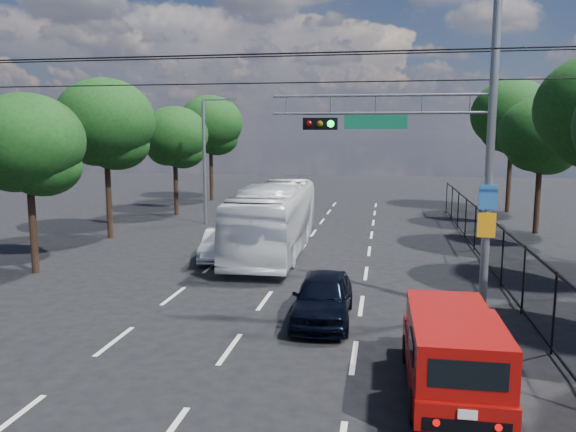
% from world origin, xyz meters
% --- Properties ---
extents(lane_markings, '(6.12, 38.00, 0.01)m').
position_xyz_m(lane_markings, '(-0.00, 14.00, 0.01)').
color(lane_markings, beige).
rests_on(lane_markings, ground).
extents(signal_mast, '(6.43, 0.39, 9.50)m').
position_xyz_m(signal_mast, '(5.28, 7.99, 5.24)').
color(signal_mast, slate).
rests_on(signal_mast, ground).
extents(streetlight_left, '(2.09, 0.22, 7.08)m').
position_xyz_m(streetlight_left, '(-6.33, 22.00, 3.94)').
color(streetlight_left, slate).
rests_on(streetlight_left, ground).
extents(utility_wires, '(22.00, 5.04, 0.74)m').
position_xyz_m(utility_wires, '(0.00, 8.83, 7.23)').
color(utility_wires, black).
rests_on(utility_wires, ground).
extents(fence_right, '(0.06, 34.03, 2.00)m').
position_xyz_m(fence_right, '(7.60, 12.17, 1.03)').
color(fence_right, black).
rests_on(fence_right, ground).
extents(tree_right_d, '(4.32, 4.32, 7.02)m').
position_xyz_m(tree_right_d, '(11.42, 22.02, 4.85)').
color(tree_right_d, black).
rests_on(tree_right_d, ground).
extents(tree_right_e, '(5.28, 5.28, 8.58)m').
position_xyz_m(tree_right_e, '(11.62, 30.02, 5.94)').
color(tree_right_e, black).
rests_on(tree_right_e, ground).
extents(tree_left_b, '(4.08, 4.08, 6.63)m').
position_xyz_m(tree_left_b, '(-9.18, 10.02, 4.58)').
color(tree_left_b, black).
rests_on(tree_left_b, ground).
extents(tree_left_c, '(4.80, 4.80, 7.80)m').
position_xyz_m(tree_left_c, '(-9.78, 17.02, 5.40)').
color(tree_left_c, black).
rests_on(tree_left_c, ground).
extents(tree_left_d, '(4.20, 4.20, 6.83)m').
position_xyz_m(tree_left_d, '(-9.38, 25.02, 4.72)').
color(tree_left_d, black).
rests_on(tree_left_d, ground).
extents(tree_left_e, '(4.92, 4.92, 7.99)m').
position_xyz_m(tree_left_e, '(-9.58, 33.02, 5.53)').
color(tree_left_e, black).
rests_on(tree_left_e, ground).
extents(red_pickup, '(1.79, 4.68, 1.73)m').
position_xyz_m(red_pickup, '(5.00, 2.50, 0.92)').
color(red_pickup, black).
rests_on(red_pickup, ground).
extents(navy_hatchback, '(1.67, 3.97, 1.34)m').
position_xyz_m(navy_hatchback, '(1.98, 6.50, 0.67)').
color(navy_hatchback, black).
rests_on(navy_hatchback, ground).
extents(white_bus, '(2.87, 10.77, 2.98)m').
position_xyz_m(white_bus, '(-1.09, 15.10, 1.49)').
color(white_bus, white).
rests_on(white_bus, ground).
extents(white_van, '(1.75, 3.89, 1.24)m').
position_xyz_m(white_van, '(-3.00, 13.40, 0.62)').
color(white_van, silver).
rests_on(white_van, ground).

